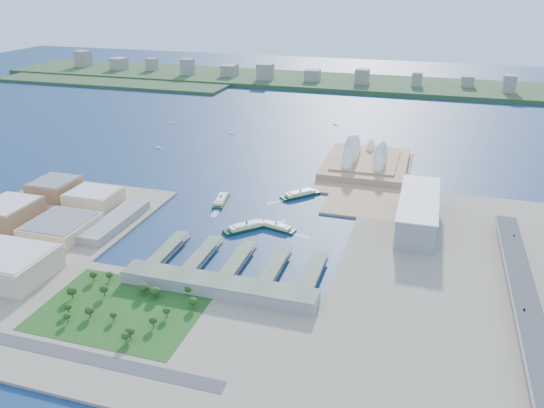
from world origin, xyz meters
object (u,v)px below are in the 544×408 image
(car_b, at_px, (524,310))
(toaster_building, at_px, (418,211))
(ferry_d, at_px, (276,226))
(ferry_a, at_px, (221,199))
(ferry_b, at_px, (300,193))
(opera_house, at_px, (367,149))
(car_c, at_px, (514,235))
(ferry_c, at_px, (247,225))

(car_b, bearing_deg, toaster_building, 119.11)
(toaster_building, relative_size, ferry_d, 3.05)
(ferry_a, xyz_separation_m, ferry_b, (100.24, 51.71, 0.49))
(toaster_building, bearing_deg, ferry_d, -160.62)
(ferry_d, bearing_deg, opera_house, -2.42)
(ferry_d, relative_size, car_c, 10.68)
(toaster_building, relative_size, ferry_c, 2.59)
(ferry_a, distance_m, car_c, 373.61)
(opera_house, xyz_separation_m, ferry_d, (-76.39, -258.54, -27.19))
(ferry_b, height_order, car_c, car_c)
(opera_house, relative_size, car_b, 50.55)
(opera_house, height_order, ferry_b, opera_house)
(opera_house, bearing_deg, car_b, -63.40)
(opera_house, relative_size, ferry_a, 3.33)
(opera_house, height_order, car_c, opera_house)
(ferry_c, xyz_separation_m, ferry_d, (34.23, 11.94, -0.84))
(opera_house, height_order, toaster_building, opera_house)
(opera_house, distance_m, car_b, 426.85)
(car_b, height_order, car_c, car_c)
(opera_house, relative_size, ferry_c, 3.01)
(ferry_c, bearing_deg, car_b, -154.91)
(car_b, distance_m, car_c, 156.11)
(ferry_c, distance_m, ferry_d, 36.26)
(opera_house, distance_m, ferry_c, 293.41)
(ferry_d, distance_m, car_c, 277.58)
(toaster_building, xyz_separation_m, ferry_a, (-263.53, 0.97, -15.40))
(opera_house, bearing_deg, toaster_building, -65.77)
(toaster_building, relative_size, ferry_a, 2.87)
(opera_house, bearing_deg, ferry_c, -112.24)
(ferry_c, distance_m, car_b, 321.51)
(ferry_c, bearing_deg, ferry_b, -61.58)
(ferry_b, xyz_separation_m, ferry_d, (-3.09, -111.22, -0.78))
(ferry_c, bearing_deg, toaster_building, -115.36)
(toaster_building, distance_m, car_b, 207.66)
(ferry_a, xyz_separation_m, ferry_c, (62.91, -71.45, 0.55))
(ferry_c, relative_size, car_c, 12.55)
(car_c, bearing_deg, toaster_building, 166.85)
(ferry_b, relative_size, ferry_c, 0.99)
(ferry_a, distance_m, ferry_c, 95.21)
(opera_house, relative_size, ferry_d, 3.54)
(toaster_building, relative_size, car_b, 43.52)
(toaster_building, bearing_deg, car_b, -60.89)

